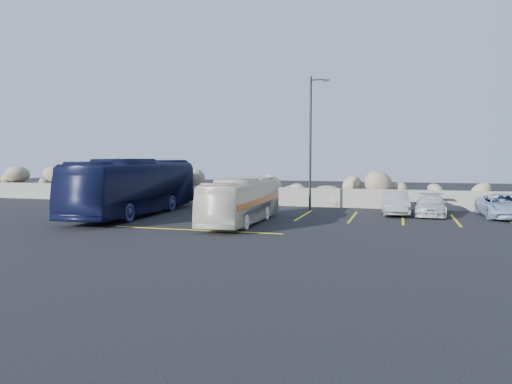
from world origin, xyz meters
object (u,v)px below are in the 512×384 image
(lamppost, at_px, (311,139))
(tour_coach, at_px, (135,187))
(car_c, at_px, (431,205))
(car_d, at_px, (503,206))
(vintage_bus, at_px, (242,201))
(car_b, at_px, (395,203))

(lamppost, xyz_separation_m, tour_coach, (-9.04, -4.99, -2.72))
(car_c, distance_m, car_d, 3.65)
(lamppost, distance_m, car_c, 7.78)
(car_d, bearing_deg, lamppost, 173.45)
(vintage_bus, bearing_deg, tour_coach, 167.12)
(car_d, bearing_deg, tour_coach, -170.49)
(lamppost, relative_size, car_d, 1.75)
(lamppost, relative_size, car_b, 2.04)
(lamppost, bearing_deg, car_d, -3.45)
(tour_coach, xyz_separation_m, car_d, (19.50, 4.36, -0.94))
(car_b, height_order, car_c, car_b)
(car_d, bearing_deg, car_c, 176.82)
(tour_coach, height_order, car_b, tour_coach)
(vintage_bus, bearing_deg, lamppost, 70.32)
(vintage_bus, xyz_separation_m, car_d, (12.75, 5.87, -0.47))
(vintage_bus, xyz_separation_m, tour_coach, (-6.75, 1.51, 0.47))
(tour_coach, bearing_deg, lamppost, 26.78)
(lamppost, xyz_separation_m, car_b, (4.91, -0.73, -3.65))
(vintage_bus, height_order, tour_coach, tour_coach)
(car_b, xyz_separation_m, car_d, (5.55, 0.10, -0.01))
(vintage_bus, distance_m, car_d, 14.04)
(car_c, bearing_deg, car_b, -173.87)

